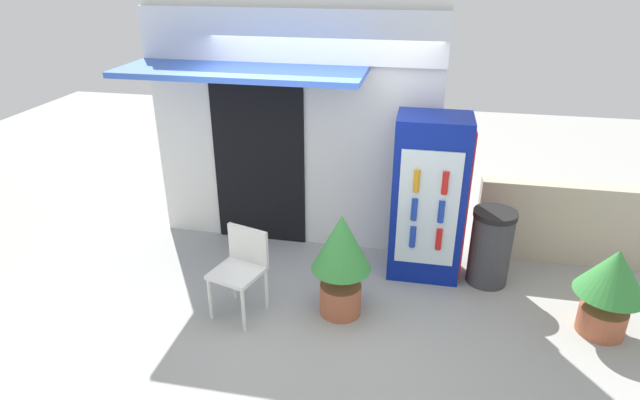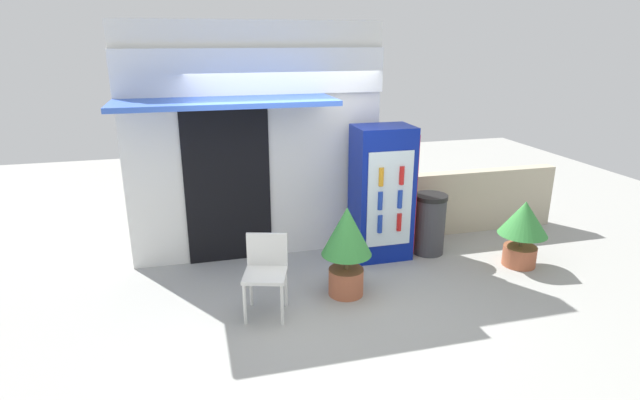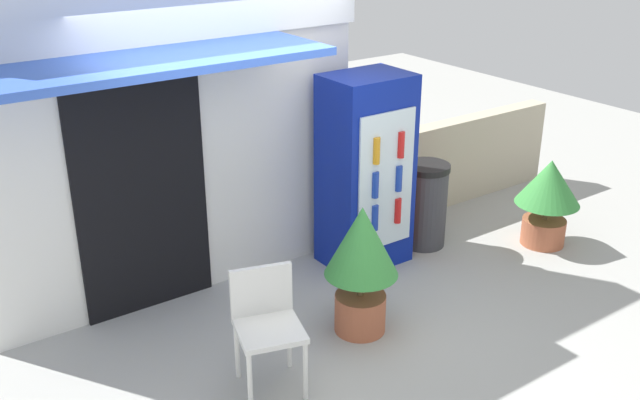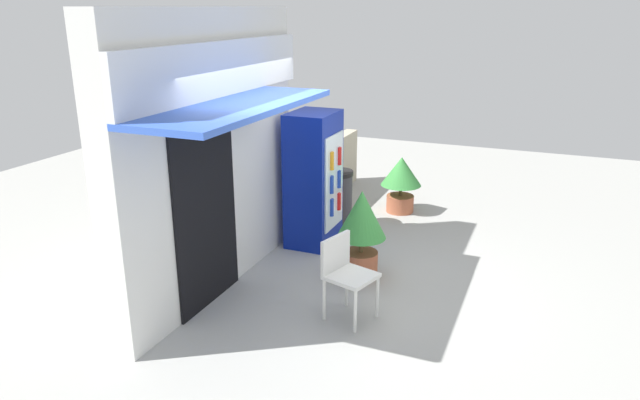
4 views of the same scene
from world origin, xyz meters
TOP-DOWN VIEW (x-y plane):
  - ground at (0.00, 0.00)m, footprint 16.00×16.00m
  - storefront_building at (-0.42, 1.33)m, footprint 3.39×1.21m
  - drink_cooler at (1.22, 0.81)m, footprint 0.79×0.63m
  - plastic_chair at (-0.54, -0.28)m, footprint 0.56×0.56m
  - potted_plant_near_shop at (0.43, -0.14)m, footprint 0.59×0.59m
  - potted_plant_curbside at (2.91, 0.04)m, footprint 0.64×0.64m
  - trash_bin at (1.92, 0.74)m, footprint 0.46×0.46m
  - stone_boundary_wall at (3.07, 1.37)m, footprint 2.51×0.21m

SIDE VIEW (x-z plane):
  - ground at x=0.00m, z-range 0.00..0.00m
  - trash_bin at x=1.92m, z-range 0.00..0.86m
  - stone_boundary_wall at x=3.07m, z-range 0.00..0.97m
  - plastic_chair at x=-0.54m, z-range 0.09..0.97m
  - potted_plant_curbside at x=2.91m, z-range 0.11..1.00m
  - potted_plant_near_shop at x=0.43m, z-range 0.12..1.21m
  - drink_cooler at x=1.22m, z-range 0.00..1.82m
  - storefront_building at x=-0.42m, z-range 0.06..3.18m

